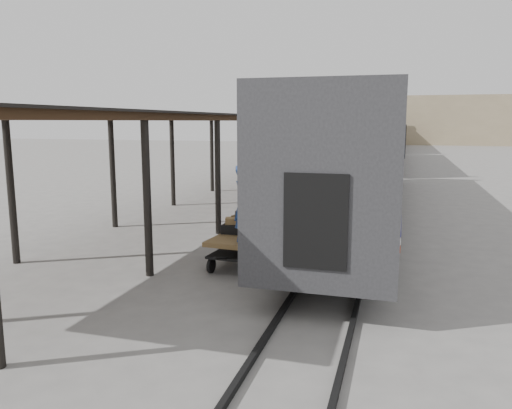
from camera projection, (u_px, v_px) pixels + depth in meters
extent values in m
plane|color=slate|center=(226.00, 259.00, 14.23)|extent=(160.00, 160.00, 0.00)
cube|color=silver|center=(364.00, 153.00, 20.50)|extent=(3.00, 24.00, 2.90)
cube|color=#28282B|center=(317.00, 191.00, 9.23)|extent=(3.04, 0.22, 3.50)
cube|color=black|center=(328.00, 130.00, 20.77)|extent=(0.04, 22.08, 0.65)
cube|color=black|center=(363.00, 194.00, 20.78)|extent=(2.55, 23.04, 0.50)
cube|color=silver|center=(385.00, 135.00, 45.12)|extent=(3.00, 24.00, 2.90)
cube|color=#28282B|center=(379.00, 140.00, 33.85)|extent=(3.04, 0.22, 3.50)
cube|color=black|center=(368.00, 125.00, 45.39)|extent=(0.04, 22.08, 0.65)
cube|color=black|center=(384.00, 154.00, 45.40)|extent=(2.55, 23.04, 0.50)
cube|color=silver|center=(391.00, 130.00, 69.74)|extent=(3.00, 24.00, 2.90)
cube|color=#28282B|center=(389.00, 132.00, 58.47)|extent=(3.04, 0.22, 3.50)
cube|color=black|center=(380.00, 124.00, 70.01)|extent=(0.04, 22.08, 0.65)
cube|color=black|center=(391.00, 143.00, 70.02)|extent=(2.55, 23.04, 0.50)
cube|color=black|center=(290.00, 189.00, 12.86)|extent=(0.50, 1.70, 2.00)
imported|color=silver|center=(290.00, 194.00, 12.89)|extent=(0.72, 0.89, 1.72)
cube|color=olive|center=(273.00, 218.00, 12.96)|extent=(0.57, 0.25, 0.42)
cube|color=#422B19|center=(290.00, 120.00, 37.23)|extent=(4.60, 64.00, 0.18)
cube|color=black|center=(290.00, 118.00, 37.21)|extent=(4.90, 64.30, 0.06)
cylinder|color=black|center=(264.00, 146.00, 38.13)|extent=(0.20, 0.20, 4.00)
cylinder|color=black|center=(324.00, 135.00, 67.49)|extent=(0.20, 0.20, 4.00)
cylinder|color=black|center=(317.00, 147.00, 37.00)|extent=(0.20, 0.20, 4.00)
cylinder|color=black|center=(355.00, 135.00, 66.36)|extent=(0.20, 0.20, 4.00)
cube|color=black|center=(376.00, 163.00, 45.74)|extent=(0.10, 150.00, 0.12)
cube|color=black|center=(392.00, 164.00, 45.34)|extent=(0.10, 150.00, 0.12)
cube|color=tan|center=(461.00, 120.00, 83.59)|extent=(18.00, 10.00, 8.00)
cube|color=tan|center=(322.00, 126.00, 94.15)|extent=(12.00, 8.00, 6.00)
cube|color=brown|center=(243.00, 237.00, 13.48)|extent=(1.44, 2.50, 0.12)
cube|color=black|center=(243.00, 249.00, 13.54)|extent=(1.34, 2.39, 0.06)
cylinder|color=black|center=(211.00, 265.00, 12.88)|extent=(0.11, 0.41, 0.40)
cylinder|color=black|center=(247.00, 270.00, 12.53)|extent=(0.11, 0.41, 0.40)
cylinder|color=black|center=(240.00, 248.00, 14.63)|extent=(0.11, 0.41, 0.40)
cylinder|color=black|center=(272.00, 251.00, 14.28)|extent=(0.11, 0.41, 0.40)
cube|color=#39393B|center=(242.00, 226.00, 14.11)|extent=(0.65, 0.49, 0.21)
cube|color=olive|center=(262.00, 226.00, 14.02)|extent=(0.63, 0.46, 0.22)
cube|color=black|center=(234.00, 229.00, 13.60)|extent=(0.61, 0.43, 0.24)
cube|color=#3C4429|center=(254.00, 232.00, 13.41)|extent=(0.56, 0.45, 0.18)
cube|color=#4C391E|center=(244.00, 219.00, 13.90)|extent=(0.67, 0.55, 0.21)
cube|color=olive|center=(234.00, 221.00, 13.65)|extent=(0.51, 0.42, 0.18)
cube|color=#39393B|center=(244.00, 213.00, 13.85)|extent=(0.47, 0.36, 0.15)
cube|color=black|center=(253.00, 225.00, 13.46)|extent=(0.54, 0.48, 0.16)
cube|color=maroon|center=(274.00, 181.00, 28.38)|extent=(1.10, 1.50, 0.81)
cube|color=maroon|center=(277.00, 171.00, 28.60)|extent=(0.87, 0.70, 0.32)
cylinder|color=black|center=(265.00, 188.00, 28.19)|extent=(0.18, 0.34, 0.32)
cylinder|color=black|center=(276.00, 189.00, 27.84)|extent=(0.18, 0.34, 0.32)
cylinder|color=black|center=(273.00, 186.00, 29.04)|extent=(0.18, 0.34, 0.32)
cylinder|color=black|center=(284.00, 187.00, 28.69)|extent=(0.18, 0.34, 0.32)
imported|color=navy|center=(244.00, 203.00, 12.63)|extent=(0.63, 0.81, 1.96)
imported|color=black|center=(255.00, 180.00, 25.02)|extent=(1.21, 0.65, 1.97)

